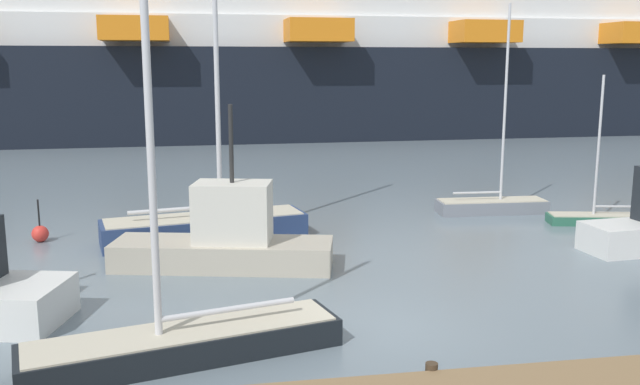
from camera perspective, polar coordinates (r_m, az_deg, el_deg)
ground_plane at (r=16.73m, az=5.51°, el=-11.27°), size 600.00×600.00×0.00m
sailboat_0 at (r=29.98m, az=13.98°, el=-0.87°), size 4.64×1.46×8.56m
sailboat_1 at (r=24.92m, az=-9.43°, el=-2.39°), size 7.38×3.22×14.12m
sailboat_3 at (r=15.31m, az=-11.12°, el=-11.60°), size 6.91×3.16×9.51m
sailboat_4 at (r=29.29m, az=22.18°, el=-1.85°), size 4.23×1.78×5.78m
fishing_boat_0 at (r=21.47m, az=-7.71°, el=-3.80°), size 6.98×3.37×5.02m
channel_buoy_0 at (r=26.36m, az=-22.05°, el=-3.14°), size 0.58×0.58×1.52m
cruise_ship at (r=62.71m, az=-14.58°, el=11.62°), size 135.13×23.95×23.84m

